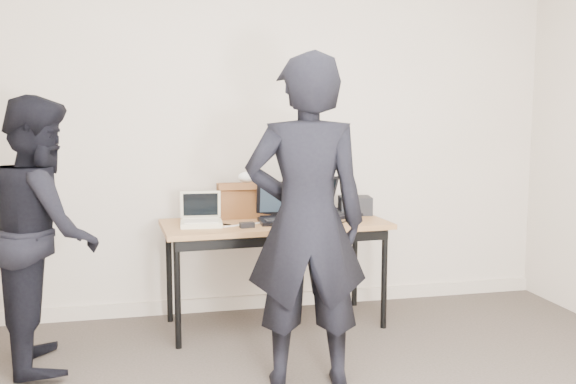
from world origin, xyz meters
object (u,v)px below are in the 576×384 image
object	(u,v)px
leather_satchel	(244,200)
equipment_box	(355,205)
laptop_center	(284,212)
person_typist	(306,222)
laptop_right	(328,207)
desk	(275,231)
person_observer	(43,232)
laptop_beige	(201,219)

from	to	relation	value
leather_satchel	equipment_box	distance (m)	0.81
laptop_center	person_typist	bearing A→B (deg)	-92.59
laptop_center	laptop_right	distance (m)	0.40
desk	leather_satchel	world-z (taller)	leather_satchel
laptop_right	equipment_box	xyz separation A→B (m)	(0.20, 0.01, 0.00)
equipment_box	laptop_center	bearing A→B (deg)	-163.12
person_typist	person_observer	size ratio (longest dim) A/B	1.14
laptop_beige	laptop_right	bearing A→B (deg)	15.74
laptop_beige	laptop_right	xyz separation A→B (m)	(0.93, 0.20, 0.02)
laptop_beige	laptop_center	world-z (taller)	laptop_center
leather_satchel	person_typist	distance (m)	1.19
laptop_right	person_observer	size ratio (longest dim) A/B	0.31
equipment_box	person_typist	world-z (taller)	person_typist
desk	equipment_box	bearing A→B (deg)	13.89
laptop_center	equipment_box	world-z (taller)	laptop_center
equipment_box	desk	bearing A→B (deg)	-163.04
laptop_beige	person_observer	world-z (taller)	person_observer
desk	laptop_right	world-z (taller)	laptop_right
laptop_center	leather_satchel	world-z (taller)	laptop_center
laptop_right	laptop_center	bearing A→B (deg)	175.26
desk	equipment_box	world-z (taller)	equipment_box
laptop_right	leather_satchel	bearing A→B (deg)	146.85
desk	leather_satchel	xyz separation A→B (m)	(-0.18, 0.23, 0.19)
desk	laptop_beige	world-z (taller)	laptop_beige
person_typist	laptop_center	bearing A→B (deg)	-86.32
person_observer	person_typist	bearing A→B (deg)	-123.18
laptop_right	person_observer	bearing A→B (deg)	166.54
laptop_right	equipment_box	size ratio (longest dim) A/B	2.17
laptop_center	person_observer	distance (m)	1.53
laptop_beige	equipment_box	world-z (taller)	laptop_beige
desk	person_typist	xyz separation A→B (m)	(-0.03, -0.95, 0.22)
laptop_center	equipment_box	distance (m)	0.59
leather_satchel	person_typist	size ratio (longest dim) A/B	0.20
desk	person_observer	bearing A→B (deg)	-169.77
laptop_center	person_observer	xyz separation A→B (m)	(-1.49, -0.36, -0.00)
laptop_right	desk	bearing A→B (deg)	174.34
laptop_beige	equipment_box	bearing A→B (deg)	13.94
laptop_beige	laptop_center	xyz separation A→B (m)	(0.56, 0.03, 0.02)
person_typist	person_observer	world-z (taller)	person_typist
equipment_box	person_typist	xyz separation A→B (m)	(-0.66, -1.14, 0.10)
laptop_center	person_observer	bearing A→B (deg)	-163.77
desk	laptop_beige	size ratio (longest dim) A/B	5.43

